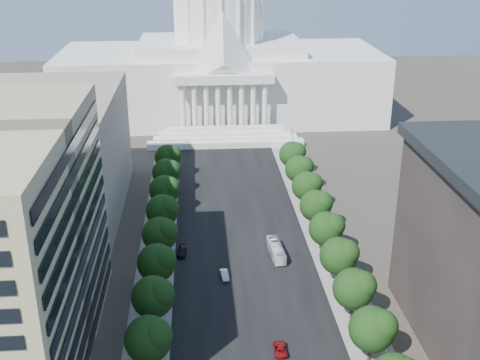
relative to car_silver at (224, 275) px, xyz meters
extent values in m
cube|color=black|center=(4.61, 26.50, -0.68)|extent=(30.00, 260.00, 0.01)
cube|color=gray|center=(-14.39, 26.50, -0.68)|extent=(8.00, 260.00, 0.02)
cube|color=gray|center=(23.61, 26.50, -0.68)|extent=(8.00, 260.00, 0.02)
cube|color=white|center=(4.61, 121.50, 11.82)|extent=(120.00, 50.00, 25.00)
cube|color=white|center=(4.61, 121.50, 26.32)|extent=(60.00, 40.00, 4.00)
cube|color=white|center=(4.61, 94.50, 19.82)|extent=(34.00, 8.00, 3.00)
cylinder|color=white|center=(4.61, 121.50, 36.32)|extent=(32.00, 32.00, 16.00)
cube|color=gray|center=(-43.39, 36.50, 14.32)|extent=(38.00, 52.00, 30.00)
sphere|color=black|center=(-13.39, -27.50, 5.49)|extent=(7.60, 7.60, 7.60)
sphere|color=black|center=(-12.06, -28.26, 6.63)|extent=(5.32, 5.32, 5.32)
cylinder|color=#33261C|center=(-13.39, -15.50, 0.79)|extent=(0.56, 0.56, 2.94)
sphere|color=black|center=(-13.39, -15.50, 5.49)|extent=(7.60, 7.60, 7.60)
sphere|color=black|center=(-12.06, -16.26, 6.63)|extent=(5.32, 5.32, 5.32)
cylinder|color=#33261C|center=(-13.39, -3.50, 0.79)|extent=(0.56, 0.56, 2.94)
sphere|color=black|center=(-13.39, -3.50, 5.49)|extent=(7.60, 7.60, 7.60)
sphere|color=black|center=(-12.06, -4.26, 6.63)|extent=(5.32, 5.32, 5.32)
cylinder|color=#33261C|center=(-13.39, 8.50, 0.79)|extent=(0.56, 0.56, 2.94)
sphere|color=black|center=(-13.39, 8.50, 5.49)|extent=(7.60, 7.60, 7.60)
sphere|color=black|center=(-12.06, 7.74, 6.63)|extent=(5.32, 5.32, 5.32)
cylinder|color=#33261C|center=(-13.39, 20.50, 0.79)|extent=(0.56, 0.56, 2.94)
sphere|color=black|center=(-13.39, 20.50, 5.49)|extent=(7.60, 7.60, 7.60)
sphere|color=black|center=(-12.06, 19.74, 6.63)|extent=(5.32, 5.32, 5.32)
cylinder|color=#33261C|center=(-13.39, 32.50, 0.79)|extent=(0.56, 0.56, 2.94)
sphere|color=black|center=(-13.39, 32.50, 5.49)|extent=(7.60, 7.60, 7.60)
sphere|color=black|center=(-12.06, 31.74, 6.63)|extent=(5.32, 5.32, 5.32)
cylinder|color=#33261C|center=(-13.39, 44.50, 0.79)|extent=(0.56, 0.56, 2.94)
sphere|color=black|center=(-13.39, 44.50, 5.49)|extent=(7.60, 7.60, 7.60)
sphere|color=black|center=(-12.06, 43.74, 6.63)|extent=(5.32, 5.32, 5.32)
cylinder|color=#33261C|center=(-13.39, 56.50, 0.79)|extent=(0.56, 0.56, 2.94)
sphere|color=black|center=(-13.39, 56.50, 5.49)|extent=(7.60, 7.60, 7.60)
sphere|color=black|center=(-12.06, 55.74, 6.63)|extent=(5.32, 5.32, 5.32)
cylinder|color=#33261C|center=(22.61, -27.50, 0.79)|extent=(0.56, 0.56, 2.94)
sphere|color=black|center=(22.61, -27.50, 5.49)|extent=(7.60, 7.60, 7.60)
sphere|color=black|center=(23.94, -28.26, 6.63)|extent=(5.32, 5.32, 5.32)
cylinder|color=#33261C|center=(22.61, -15.50, 0.79)|extent=(0.56, 0.56, 2.94)
sphere|color=black|center=(22.61, -15.50, 5.49)|extent=(7.60, 7.60, 7.60)
sphere|color=black|center=(23.94, -16.26, 6.63)|extent=(5.32, 5.32, 5.32)
cylinder|color=#33261C|center=(22.61, -3.50, 0.79)|extent=(0.56, 0.56, 2.94)
sphere|color=black|center=(22.61, -3.50, 5.49)|extent=(7.60, 7.60, 7.60)
sphere|color=black|center=(23.94, -4.26, 6.63)|extent=(5.32, 5.32, 5.32)
cylinder|color=#33261C|center=(22.61, 8.50, 0.79)|extent=(0.56, 0.56, 2.94)
sphere|color=black|center=(22.61, 8.50, 5.49)|extent=(7.60, 7.60, 7.60)
sphere|color=black|center=(23.94, 7.74, 6.63)|extent=(5.32, 5.32, 5.32)
cylinder|color=#33261C|center=(22.61, 20.50, 0.79)|extent=(0.56, 0.56, 2.94)
sphere|color=black|center=(22.61, 20.50, 5.49)|extent=(7.60, 7.60, 7.60)
sphere|color=black|center=(23.94, 19.74, 6.63)|extent=(5.32, 5.32, 5.32)
cylinder|color=#33261C|center=(22.61, 32.50, 0.79)|extent=(0.56, 0.56, 2.94)
sphere|color=black|center=(22.61, 32.50, 5.49)|extent=(7.60, 7.60, 7.60)
sphere|color=black|center=(23.94, 31.74, 6.63)|extent=(5.32, 5.32, 5.32)
cylinder|color=#33261C|center=(22.61, 44.50, 0.79)|extent=(0.56, 0.56, 2.94)
sphere|color=black|center=(22.61, 44.50, 5.49)|extent=(7.60, 7.60, 7.60)
sphere|color=black|center=(23.94, 43.74, 6.63)|extent=(5.32, 5.32, 5.32)
cylinder|color=#33261C|center=(22.61, 56.50, 0.79)|extent=(0.56, 0.56, 2.94)
sphere|color=black|center=(22.61, 56.50, 5.49)|extent=(7.60, 7.60, 7.60)
sphere|color=black|center=(23.94, 55.74, 6.63)|extent=(5.32, 5.32, 5.32)
cylinder|color=gray|center=(25.11, -28.50, 3.82)|extent=(0.18, 0.18, 9.00)
cylinder|color=gray|center=(23.91, -28.50, 8.12)|extent=(2.40, 0.14, 0.14)
sphere|color=gray|center=(22.81, -28.50, 8.02)|extent=(0.44, 0.44, 0.44)
cylinder|color=gray|center=(25.11, -3.50, 3.82)|extent=(0.18, 0.18, 9.00)
cylinder|color=gray|center=(23.91, -3.50, 8.12)|extent=(2.40, 0.14, 0.14)
sphere|color=gray|center=(22.81, -3.50, 8.02)|extent=(0.44, 0.44, 0.44)
cylinder|color=gray|center=(25.11, 21.50, 3.82)|extent=(0.18, 0.18, 9.00)
cylinder|color=gray|center=(23.91, 21.50, 8.12)|extent=(2.40, 0.14, 0.14)
sphere|color=gray|center=(22.81, 21.50, 8.02)|extent=(0.44, 0.44, 0.44)
cylinder|color=gray|center=(25.11, 46.50, 3.82)|extent=(0.18, 0.18, 9.00)
cylinder|color=gray|center=(23.91, 46.50, 8.12)|extent=(2.40, 0.14, 0.14)
sphere|color=gray|center=(22.81, 46.50, 8.02)|extent=(0.44, 0.44, 0.44)
cylinder|color=gray|center=(25.11, 71.50, 3.82)|extent=(0.18, 0.18, 9.00)
cylinder|color=gray|center=(23.91, 71.50, 8.12)|extent=(2.40, 0.14, 0.14)
sphere|color=gray|center=(22.81, 71.50, 8.02)|extent=(0.44, 0.44, 0.44)
imported|color=#B9BBC2|center=(0.00, 0.00, 0.00)|extent=(1.94, 4.29, 1.37)
imported|color=maroon|center=(8.21, -24.32, -0.04)|extent=(2.27, 4.71, 1.29)
imported|color=black|center=(-8.89, 10.47, 0.04)|extent=(2.27, 5.07, 1.44)
imported|color=white|center=(11.77, 8.34, 0.75)|extent=(3.20, 10.45, 2.87)
camera|label=1|loc=(-4.70, -106.67, 64.60)|focal=45.00mm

